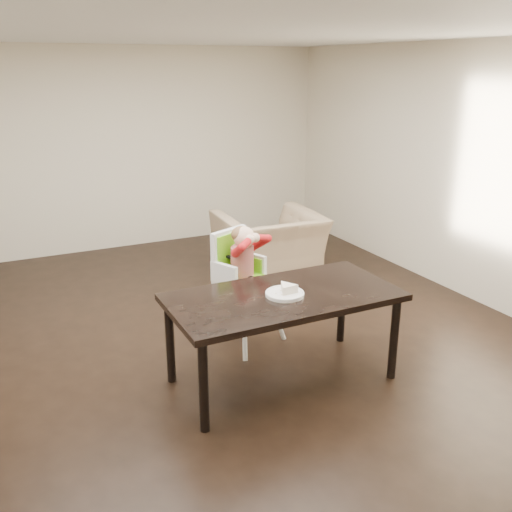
{
  "coord_description": "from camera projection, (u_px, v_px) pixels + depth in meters",
  "views": [
    {
      "loc": [
        -1.68,
        -4.26,
        2.44
      ],
      "look_at": [
        0.4,
        -0.01,
        0.85
      ],
      "focal_mm": 40.0,
      "sensor_mm": 36.0,
      "label": 1
    }
  ],
  "objects": [
    {
      "name": "high_chair",
      "position": [
        240.0,
        261.0,
        5.09
      ],
      "size": [
        0.61,
        0.61,
        1.11
      ],
      "rotation": [
        0.0,
        0.0,
        0.4
      ],
      "color": "white",
      "rests_on": "ground"
    },
    {
      "name": "plate",
      "position": [
        286.0,
        292.0,
        4.4
      ],
      "size": [
        0.39,
        0.39,
        0.09
      ],
      "rotation": [
        0.0,
        0.0,
        -0.38
      ],
      "color": "white",
      "rests_on": "dining_table"
    },
    {
      "name": "dining_table",
      "position": [
        283.0,
        303.0,
        4.46
      ],
      "size": [
        1.8,
        0.9,
        0.75
      ],
      "color": "black",
      "rests_on": "ground"
    },
    {
      "name": "ground",
      "position": [
        215.0,
        352.0,
        5.11
      ],
      "size": [
        7.0,
        7.0,
        0.0
      ],
      "primitive_type": "plane",
      "color": "black",
      "rests_on": "ground"
    },
    {
      "name": "armchair",
      "position": [
        269.0,
        235.0,
        6.83
      ],
      "size": [
        1.21,
        0.82,
        1.02
      ],
      "primitive_type": "imported",
      "rotation": [
        0.0,
        0.0,
        3.09
      ],
      "color": "#998061",
      "rests_on": "ground"
    },
    {
      "name": "room_walls",
      "position": [
        210.0,
        143.0,
        4.52
      ],
      "size": [
        6.02,
        7.02,
        2.71
      ],
      "color": "beige",
      "rests_on": "ground"
    }
  ]
}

